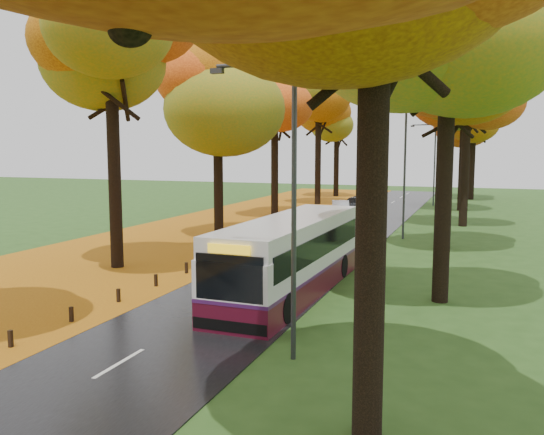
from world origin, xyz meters
The scene contains 13 objects.
road centered at (0.00, 25.00, 0.02)m, with size 6.50×90.00×0.04m, color black.
centre_line centered at (0.00, 25.00, 0.04)m, with size 0.12×90.00×0.01m, color silver.
leaf_verge centered at (-9.00, 25.00, 0.01)m, with size 12.00×90.00×0.02m, color #843D0C.
leaf_drift centered at (-3.05, 25.00, 0.04)m, with size 0.90×90.00×0.01m, color #BD7F13.
trees_left centered at (-7.18, 27.06, 9.53)m, with size 9.20×74.00×13.88m.
trees_right centered at (7.19, 26.91, 9.69)m, with size 9.30×74.20×13.96m.
streetlamp_near centered at (3.95, 8.00, 4.71)m, with size 2.45×0.18×8.00m.
streetlamp_mid centered at (3.95, 30.00, 4.71)m, with size 2.45×0.18×8.00m.
streetlamp_far centered at (3.95, 52.00, 4.71)m, with size 2.45×0.18×8.00m.
bus centered at (1.93, 14.63, 1.59)m, with size 2.82×11.27×2.95m.
car_white centered at (-2.35, 33.07, 0.76)m, with size 1.69×4.20×1.43m, color silver.
car_silver centered at (-2.21, 39.87, 0.69)m, with size 1.38×3.95×1.30m, color #9FA1A6.
car_dark centered at (-2.22, 45.16, 0.61)m, with size 1.61×3.95×1.15m, color black.
Camera 1 is at (8.91, -6.36, 5.74)m, focal length 38.00 mm.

